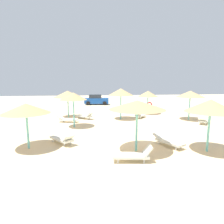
{
  "coord_description": "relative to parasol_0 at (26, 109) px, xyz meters",
  "views": [
    {
      "loc": [
        -1.84,
        -12.26,
        3.71
      ],
      "look_at": [
        0.0,
        3.0,
        1.2
      ],
      "focal_mm": 29.21,
      "sensor_mm": 36.0,
      "label": 1
    }
  ],
  "objects": [
    {
      "name": "ground_plane",
      "position": [
        5.36,
        1.85,
        -2.28
      ],
      "size": [
        80.0,
        80.0,
        0.0
      ],
      "primitive_type": "plane",
      "color": "beige"
    },
    {
      "name": "parasol_0",
      "position": [
        0.0,
        0.0,
        0.0
      ],
      "size": [
        2.6,
        2.6,
        2.57
      ],
      "color": "#6BC6BC",
      "rests_on": "ground"
    },
    {
      "name": "parasol_1",
      "position": [
        6.58,
        7.56,
        0.47
      ],
      "size": [
        2.52,
        2.52,
        3.11
      ],
      "color": "#6BC6BC",
      "rests_on": "ground"
    },
    {
      "name": "parasol_2",
      "position": [
        5.98,
        -1.13,
        0.24
      ],
      "size": [
        2.98,
        2.98,
        2.77
      ],
      "color": "#6BC6BC",
      "rests_on": "ground"
    },
    {
      "name": "parasol_3",
      "position": [
        13.29,
        6.43,
        0.29
      ],
      "size": [
        2.68,
        2.68,
        2.89
      ],
      "color": "#6BC6BC",
      "rests_on": "ground"
    },
    {
      "name": "parasol_4",
      "position": [
        2.15,
        4.78,
        0.29
      ],
      "size": [
        2.23,
        2.23,
        2.89
      ],
      "color": "#6BC6BC",
      "rests_on": "ground"
    },
    {
      "name": "parasol_5",
      "position": [
        9.78,
        -1.66,
        0.21
      ],
      "size": [
        2.6,
        2.6,
        2.83
      ],
      "color": "#6BC6BC",
      "rests_on": "ground"
    },
    {
      "name": "parasol_6",
      "position": [
        10.28,
        10.36,
        0.06
      ],
      "size": [
        2.36,
        2.36,
        2.71
      ],
      "color": "#6BC6BC",
      "rests_on": "ground"
    },
    {
      "name": "parasol_7",
      "position": [
        1.19,
        9.13,
        0.2
      ],
      "size": [
        2.92,
        2.92,
        2.83
      ],
      "color": "#6BC6BC",
      "rests_on": "ground"
    },
    {
      "name": "lounger_0",
      "position": [
        1.82,
        0.55,
        -1.96
      ],
      "size": [
        1.73,
        1.84,
        0.72
      ],
      "color": "silver",
      "rests_on": "ground"
    },
    {
      "name": "lounger_1",
      "position": [
        8.73,
        7.88,
        -1.96
      ],
      "size": [
        1.69,
        1.82,
        0.8
      ],
      "color": "silver",
      "rests_on": "ground"
    },
    {
      "name": "lounger_2",
      "position": [
        5.52,
        -2.43,
        -1.96
      ],
      "size": [
        1.91,
        0.87,
        0.8
      ],
      "color": "silver",
      "rests_on": "ground"
    },
    {
      "name": "lounger_3",
      "position": [
        13.75,
        4.61,
        -1.97
      ],
      "size": [
        1.81,
        1.79,
        0.66
      ],
      "color": "silver",
      "rests_on": "ground"
    },
    {
      "name": "lounger_4",
      "position": [
        1.35,
        6.73,
        -1.97
      ],
      "size": [
        2.0,
        1.06,
        0.66
      ],
      "color": "silver",
      "rests_on": "ground"
    },
    {
      "name": "lounger_5",
      "position": [
        8.03,
        -0.56,
        -1.97
      ],
      "size": [
        1.45,
        1.99,
        0.61
      ],
      "color": "silver",
      "rests_on": "ground"
    },
    {
      "name": "lounger_6",
      "position": [
        8.53,
        11.54,
        -1.97
      ],
      "size": [
        1.91,
        1.62,
        0.7
      ],
      "color": "silver",
      "rests_on": "ground"
    },
    {
      "name": "lounger_7",
      "position": [
        2.95,
        8.1,
        -1.96
      ],
      "size": [
        1.9,
        1.62,
        0.74
      ],
      "color": "silver",
      "rests_on": "ground"
    },
    {
      "name": "bench_0",
      "position": [
        11.69,
        13.02,
        -1.94
      ],
      "size": [
        1.55,
        0.67,
        0.49
      ],
      "color": "brown",
      "rests_on": "ground"
    },
    {
      "name": "parked_car",
      "position": [
        4.57,
        20.15,
        -1.46
      ],
      "size": [
        4.14,
        2.28,
        1.72
      ],
      "color": "#194C9E",
      "rests_on": "ground"
    }
  ]
}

